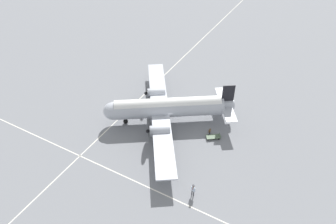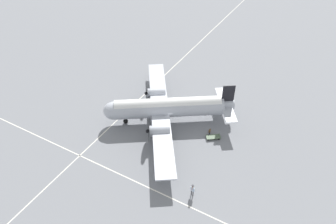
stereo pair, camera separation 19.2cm
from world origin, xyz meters
name	(u,v)px [view 2 (the right image)]	position (x,y,z in m)	size (l,w,h in m)	color
ground_plane	(168,121)	(0.00, 0.00, 0.00)	(300.00, 300.00, 0.00)	slate
apron_line_eastwest	(131,107)	(0.00, -6.70, 0.00)	(120.00, 0.16, 0.01)	silver
apron_line_northsouth	(121,175)	(11.85, 0.00, 0.00)	(0.16, 120.00, 0.01)	silver
airliner_main	(165,108)	(0.24, -0.36, 2.55)	(22.75, 19.03, 5.89)	#ADB2BC
crew_foreground	(192,189)	(10.27, 9.00, 1.09)	(0.35, 0.58, 1.74)	#2D2D33
suitcase_near_door	(210,131)	(-0.78, 6.37, 0.24)	(0.47, 0.16, 0.52)	brown
suitcase_upright_spare	(209,135)	(-0.01, 6.65, 0.23)	(0.41, 0.15, 0.50)	#232328
baggage_cart	(213,137)	(0.17, 7.33, 0.27)	(1.92, 2.15, 0.56)	#4C6047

